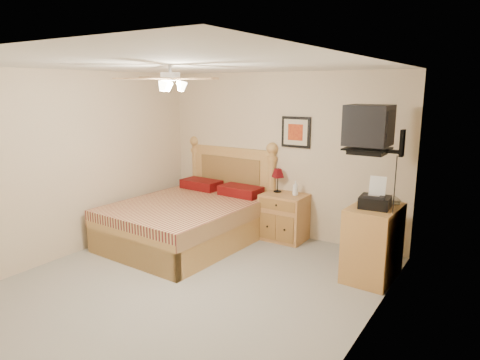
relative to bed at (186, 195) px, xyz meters
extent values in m
plane|color=gray|center=(0.95, -1.12, -0.72)|extent=(4.50, 4.50, 0.00)
cube|color=white|center=(0.95, -1.12, 1.78)|extent=(4.00, 4.50, 0.04)
cube|color=beige|center=(0.95, 1.13, 0.53)|extent=(4.00, 0.04, 2.50)
cube|color=beige|center=(-1.05, -1.12, 0.53)|extent=(0.04, 4.50, 2.50)
cube|color=beige|center=(2.95, -1.12, 0.53)|extent=(0.04, 4.50, 2.50)
cube|color=#A96D42|center=(1.17, 0.88, -0.37)|extent=(0.65, 0.49, 0.71)
imported|color=white|center=(1.33, 0.92, 0.09)|extent=(0.10, 0.10, 0.22)
cube|color=black|center=(1.22, 1.11, 0.90)|extent=(0.46, 0.04, 0.46)
cube|color=#BE883E|center=(2.68, 0.25, -0.27)|extent=(0.57, 0.79, 0.90)
imported|color=beige|center=(2.67, 0.51, 0.19)|extent=(0.29, 0.34, 0.03)
imported|color=gray|center=(2.66, 0.51, 0.21)|extent=(0.33, 0.36, 0.02)
camera|label=1|loc=(3.96, -4.69, 1.55)|focal=32.00mm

